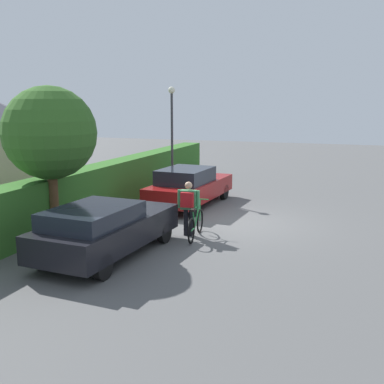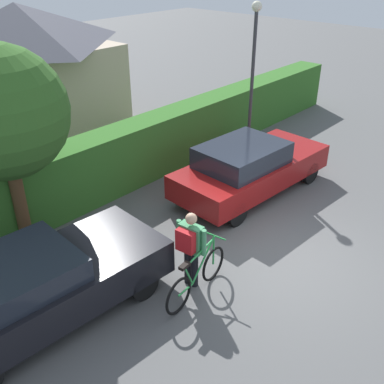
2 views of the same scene
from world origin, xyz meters
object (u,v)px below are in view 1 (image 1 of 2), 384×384
(street_lamp, at_px, (172,125))
(person_rider, at_px, (188,204))
(parked_car_near, at_px, (105,228))
(parked_car_far, at_px, (189,186))
(tree_kerbside, at_px, (50,134))
(bicycle, at_px, (196,224))

(street_lamp, bearing_deg, person_rider, -154.00)
(parked_car_near, height_order, person_rider, person_rider)
(parked_car_far, height_order, tree_kerbside, tree_kerbside)
(parked_car_near, height_order, bicycle, parked_car_near)
(parked_car_near, relative_size, parked_car_far, 0.97)
(bicycle, distance_m, person_rider, 0.62)
(parked_car_far, bearing_deg, bicycle, -157.54)
(parked_car_near, bearing_deg, person_rider, -29.09)
(person_rider, bearing_deg, parked_car_far, 19.51)
(parked_car_near, xyz_separation_m, street_lamp, (8.11, 1.50, 2.09))
(person_rider, xyz_separation_m, tree_kerbside, (-1.32, 3.52, 1.97))
(parked_car_far, height_order, bicycle, parked_car_far)
(tree_kerbside, bearing_deg, person_rider, -69.38)
(parked_car_far, height_order, street_lamp, street_lamp)
(parked_car_far, xyz_separation_m, street_lamp, (2.08, 1.50, 2.08))
(parked_car_far, distance_m, person_rider, 3.91)
(bicycle, bearing_deg, person_rider, 65.99)
(parked_car_near, distance_m, parked_car_far, 6.03)
(person_rider, height_order, tree_kerbside, tree_kerbside)
(parked_car_far, height_order, person_rider, person_rider)
(bicycle, bearing_deg, parked_car_near, 144.80)
(parked_car_far, bearing_deg, person_rider, -160.49)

